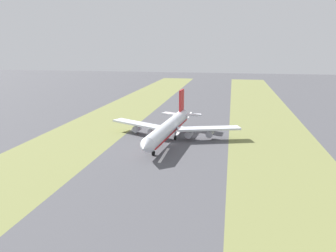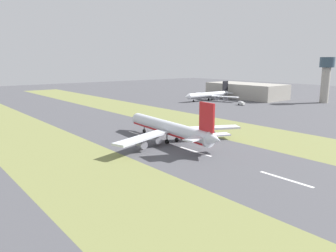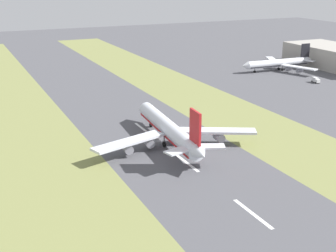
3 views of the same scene
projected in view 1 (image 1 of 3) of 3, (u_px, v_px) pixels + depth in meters
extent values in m
plane|color=#4C4C51|center=(171.00, 144.00, 144.93)|extent=(800.00, 800.00, 0.00)
cube|color=olive|center=(277.00, 150.00, 136.61)|extent=(40.00, 600.00, 0.01)
cube|color=olive|center=(77.00, 139.00, 153.25)|extent=(40.00, 600.00, 0.01)
cube|color=silver|center=(190.00, 115.00, 206.41)|extent=(1.20, 18.00, 0.01)
cube|color=silver|center=(180.00, 130.00, 168.27)|extent=(1.20, 18.00, 0.01)
cube|color=silver|center=(164.00, 155.00, 130.13)|extent=(1.20, 18.00, 0.01)
cylinder|color=silver|center=(168.00, 128.00, 148.15)|extent=(10.68, 56.31, 6.00)
cone|color=silver|center=(145.00, 147.00, 119.64)|extent=(6.28, 5.48, 5.88)
cone|color=silver|center=(184.00, 113.00, 176.93)|extent=(5.59, 6.41, 5.10)
cube|color=red|center=(168.00, 131.00, 148.54)|extent=(10.20, 54.05, 0.70)
cube|color=silver|center=(209.00, 128.00, 150.48)|extent=(29.48, 14.30, 0.90)
cube|color=silver|center=(138.00, 124.00, 159.74)|extent=(28.59, 18.44, 0.90)
cylinder|color=#93939E|center=(189.00, 134.00, 150.30)|extent=(3.59, 5.05, 3.20)
cylinder|color=#93939E|center=(210.00, 134.00, 151.19)|extent=(3.59, 5.05, 3.20)
cylinder|color=#93939E|center=(152.00, 131.00, 155.06)|extent=(3.59, 5.05, 3.20)
cylinder|color=#93939E|center=(137.00, 128.00, 160.71)|extent=(3.59, 5.05, 3.20)
cube|color=red|center=(182.00, 100.00, 170.43)|extent=(1.47, 8.04, 11.00)
cube|color=silver|center=(192.00, 115.00, 170.76)|extent=(10.74, 6.56, 0.60)
cube|color=silver|center=(171.00, 114.00, 173.66)|extent=(10.92, 7.93, 0.60)
cylinder|color=#59595E|center=(153.00, 149.00, 129.14)|extent=(0.50, 0.50, 3.20)
cylinder|color=black|center=(153.00, 153.00, 129.52)|extent=(1.05, 1.87, 1.80)
cylinder|color=#59595E|center=(175.00, 134.00, 151.14)|extent=(0.50, 0.50, 3.20)
cylinder|color=black|center=(175.00, 138.00, 151.52)|extent=(1.05, 1.87, 1.80)
cylinder|color=#59595E|center=(164.00, 134.00, 152.52)|extent=(0.50, 0.50, 3.20)
cylinder|color=black|center=(164.00, 137.00, 152.90)|extent=(1.05, 1.87, 1.80)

